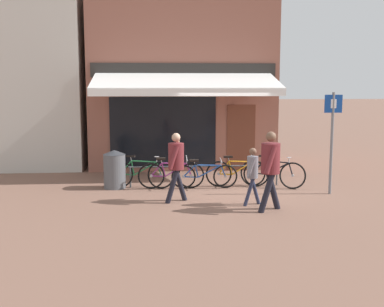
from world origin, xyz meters
name	(u,v)px	position (x,y,z in m)	size (l,w,h in m)	color
ground_plane	(229,190)	(0.00, 0.00, 0.00)	(160.00, 160.00, 0.00)	brown
shop_front	(181,76)	(-0.99, 4.34, 3.02)	(6.01, 4.91, 6.06)	#8E5647
bike_rack_rail	(204,169)	(-0.59, 0.50, 0.48)	(4.06, 0.04, 0.57)	#47494F
bicycle_green	(140,173)	(-2.30, 0.44, 0.39)	(1.83, 0.54, 0.89)	black
bicycle_purple	(171,175)	(-1.50, 0.24, 0.38)	(1.75, 0.52, 0.87)	black
bicycle_blue	(204,175)	(-0.62, 0.22, 0.35)	(1.75, 0.52, 0.80)	black
bicycle_orange	(237,173)	(0.29, 0.39, 0.38)	(1.71, 0.52, 0.84)	black
bicycle_black	(272,173)	(1.21, 0.27, 0.38)	(1.65, 0.93, 0.87)	black
pedestrian_adult	(176,160)	(-1.42, -1.17, 0.99)	(0.55, 0.65, 1.63)	black
pedestrian_child	(253,170)	(0.29, -1.61, 0.81)	(0.44, 0.43, 1.32)	#282D47
pedestrian_second_adult	(270,163)	(0.57, -2.13, 1.05)	(0.58, 0.72, 1.75)	black
litter_bin	(115,169)	(-2.98, 0.46, 0.51)	(0.59, 0.59, 1.02)	#515459
parking_sign	(332,133)	(2.47, -0.63, 1.55)	(0.44, 0.07, 2.54)	slate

